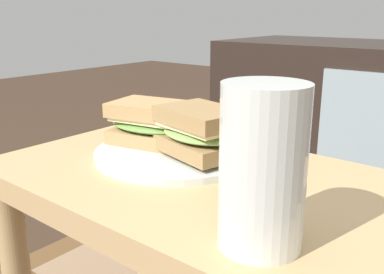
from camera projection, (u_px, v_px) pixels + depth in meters
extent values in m
cube|color=tan|center=(193.00, 184.00, 0.60)|extent=(0.56, 0.36, 0.04)
cylinder|color=tan|center=(147.00, 236.00, 0.92)|extent=(0.04, 0.04, 0.43)
cube|color=black|center=(372.00, 137.00, 1.38)|extent=(0.96, 0.44, 0.58)
cylinder|color=silver|center=(264.00, 102.00, 1.33)|extent=(0.08, 0.01, 0.01)
cylinder|color=silver|center=(261.00, 169.00, 1.39)|extent=(0.08, 0.01, 0.01)
cube|color=brown|center=(221.00, 270.00, 1.17)|extent=(0.95, 0.80, 0.01)
cube|color=#937556|center=(221.00, 268.00, 1.17)|extent=(0.78, 0.66, 0.00)
cylinder|color=silver|center=(177.00, 152.00, 0.67)|extent=(0.25, 0.25, 0.01)
cube|color=tan|center=(155.00, 136.00, 0.69)|extent=(0.15, 0.11, 0.02)
ellipsoid|color=#729E4C|center=(154.00, 125.00, 0.69)|extent=(0.16, 0.12, 0.02)
cube|color=beige|center=(154.00, 118.00, 0.68)|extent=(0.14, 0.10, 0.01)
cube|color=tan|center=(154.00, 110.00, 0.68)|extent=(0.15, 0.11, 0.02)
cube|color=#9E7A4C|center=(201.00, 145.00, 0.63)|extent=(0.14, 0.12, 0.02)
ellipsoid|color=#8CB260|center=(201.00, 133.00, 0.62)|extent=(0.15, 0.13, 0.02)
cube|color=beige|center=(201.00, 125.00, 0.62)|extent=(0.12, 0.10, 0.01)
cube|color=#9E7A4C|center=(201.00, 116.00, 0.61)|extent=(0.14, 0.11, 0.02)
cylinder|color=silver|center=(263.00, 168.00, 0.39)|extent=(0.08, 0.08, 0.16)
cylinder|color=orange|center=(262.00, 185.00, 0.40)|extent=(0.07, 0.07, 0.11)
cylinder|color=white|center=(265.00, 119.00, 0.38)|extent=(0.07, 0.07, 0.01)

